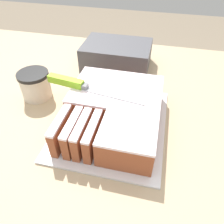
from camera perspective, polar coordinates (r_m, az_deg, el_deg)
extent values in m
cube|color=tan|center=(1.03, -4.20, -19.31)|extent=(1.40, 1.10, 0.89)
cube|color=silver|center=(0.64, 0.00, -2.86)|extent=(0.31, 0.36, 0.01)
cube|color=#994C2D|center=(0.66, 1.25, 3.30)|extent=(0.26, 0.19, 0.07)
cube|color=white|center=(0.64, 1.30, 6.11)|extent=(0.26, 0.19, 0.01)
cube|color=#994C2D|center=(0.54, 4.08, -7.73)|extent=(0.14, 0.13, 0.07)
cube|color=white|center=(0.51, 4.29, -4.83)|extent=(0.14, 0.13, 0.01)
cube|color=#994C2D|center=(0.58, -13.05, -4.92)|extent=(0.02, 0.12, 0.07)
cube|color=white|center=(0.55, -13.67, -2.06)|extent=(0.02, 0.12, 0.01)
cube|color=#994C2D|center=(0.57, -10.43, -5.45)|extent=(0.02, 0.12, 0.07)
cube|color=white|center=(0.54, -10.94, -2.56)|extent=(0.02, 0.12, 0.01)
cube|color=#994C2D|center=(0.56, -7.71, -5.98)|extent=(0.02, 0.12, 0.07)
cube|color=white|center=(0.53, -8.10, -3.07)|extent=(0.02, 0.12, 0.01)
cube|color=#994C2D|center=(0.55, -4.92, -6.51)|extent=(0.02, 0.12, 0.07)
cube|color=white|center=(0.52, -5.16, -3.59)|extent=(0.02, 0.12, 0.01)
cube|color=silver|center=(0.61, 0.23, 4.43)|extent=(0.19, 0.05, 0.00)
cube|color=slate|center=(0.63, -7.11, 6.60)|extent=(0.02, 0.02, 0.02)
cube|color=#8CCC26|center=(0.66, -11.98, 7.89)|extent=(0.11, 0.04, 0.02)
cylinder|color=beige|center=(0.77, -19.29, 6.36)|extent=(0.09, 0.09, 0.08)
cylinder|color=black|center=(0.74, -20.07, 9.21)|extent=(0.10, 0.10, 0.01)
cube|color=#47474C|center=(0.90, 1.26, 14.62)|extent=(0.26, 0.18, 0.09)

